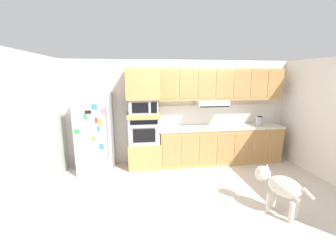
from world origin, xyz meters
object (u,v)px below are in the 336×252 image
(refrigerator, at_px, (95,133))
(screwdriver, at_px, (204,128))
(microwave, at_px, (143,106))
(dog, at_px, (279,185))
(built_in_oven, at_px, (144,130))
(electric_kettle, at_px, (259,121))

(refrigerator, height_order, screwdriver, refrigerator)
(microwave, relative_size, dog, 0.73)
(refrigerator, xyz_separation_m, built_in_oven, (1.08, 0.07, 0.02))
(screwdriver, bearing_deg, electric_kettle, 2.66)
(screwdriver, bearing_deg, refrigerator, 178.95)
(built_in_oven, relative_size, dog, 0.79)
(microwave, bearing_deg, electric_kettle, -0.95)
(built_in_oven, xyz_separation_m, dog, (1.99, -2.19, -0.42))
(microwave, relative_size, electric_kettle, 2.68)
(screwdriver, xyz_separation_m, electric_kettle, (1.43, 0.07, 0.10))
(refrigerator, xyz_separation_m, microwave, (1.08, 0.07, 0.58))
(built_in_oven, xyz_separation_m, microwave, (0.00, -0.00, 0.56))
(built_in_oven, bearing_deg, microwave, -0.77)
(electric_kettle, relative_size, dog, 0.27)
(electric_kettle, bearing_deg, built_in_oven, 179.05)
(refrigerator, bearing_deg, screwdriver, -1.05)
(screwdriver, bearing_deg, dog, -74.59)
(microwave, xyz_separation_m, dog, (1.99, -2.19, -0.98))
(built_in_oven, height_order, screwdriver, built_in_oven)
(electric_kettle, bearing_deg, refrigerator, -179.70)
(built_in_oven, relative_size, screwdriver, 4.26)
(electric_kettle, height_order, dog, electric_kettle)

